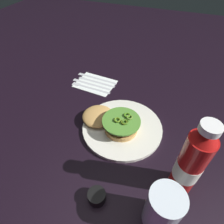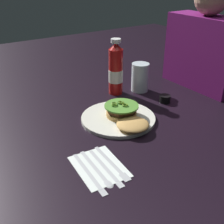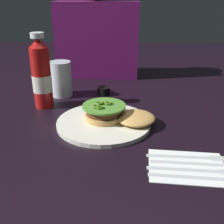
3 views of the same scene
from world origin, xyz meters
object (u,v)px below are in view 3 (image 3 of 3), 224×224
dinner_plate (103,123)px  steak_knife (202,177)px  spoon_utensil (201,170)px  diner_person (97,32)px  condiment_cup (104,91)px  water_glass (61,79)px  butter_knife (197,163)px  ketchup_bottle (41,75)px  burger_sandwich (116,114)px  fork_utensil (193,156)px  napkin (187,167)px

dinner_plate → steak_knife: size_ratio=1.39×
spoon_utensil → diner_person: (-0.30, 0.77, 0.20)m
condiment_cup → diner_person: 0.34m
water_glass → butter_knife: 0.62m
steak_knife → diner_person: diner_person is taller
water_glass → steak_knife: water_glass is taller
ketchup_bottle → burger_sandwich: bearing=-27.1°
water_glass → fork_utensil: 0.60m
dinner_plate → fork_utensil: 0.29m
burger_sandwich → fork_utensil: burger_sandwich is taller
spoon_utensil → burger_sandwich: bearing=129.8°
dinner_plate → diner_person: (-0.06, 0.54, 0.20)m
ketchup_bottle → butter_knife: 0.58m
condiment_cup → diner_person: bearing=99.4°
spoon_utensil → butter_knife: size_ratio=0.97×
ketchup_bottle → diner_person: size_ratio=0.52×
water_glass → fork_utensil: water_glass is taller
condiment_cup → diner_person: size_ratio=0.10×
steak_knife → fork_utensil: same height
diner_person → ketchup_bottle: bearing=-111.8°
ketchup_bottle → water_glass: bearing=70.3°
burger_sandwich → ketchup_bottle: bearing=152.9°
water_glass → condiment_cup: (0.16, 0.01, -0.05)m
fork_utensil → napkin: bearing=-119.5°
spoon_utensil → fork_utensil: (-0.01, 0.05, 0.00)m
spoon_utensil → dinner_plate: bearing=135.8°
napkin → butter_knife: bearing=23.8°
fork_utensil → ketchup_bottle: bearing=144.9°
dinner_plate → burger_sandwich: bearing=11.8°
steak_knife → spoon_utensil: (0.01, 0.03, 0.00)m
spoon_utensil → ketchup_bottle: bearing=140.9°
butter_knife → fork_utensil: 0.03m
spoon_utensil → butter_knife: (-0.00, 0.03, 0.00)m
spoon_utensil → napkin: bearing=151.8°
water_glass → napkin: bearing=-50.3°
spoon_utensil → fork_utensil: 0.06m
dinner_plate → butter_knife: 0.31m
dinner_plate → water_glass: bearing=125.4°
diner_person → dinner_plate: bearing=-83.5°
ketchup_bottle → condiment_cup: ketchup_bottle is taller
ketchup_bottle → fork_utensil: 0.56m
water_glass → butter_knife: (0.42, -0.46, -0.06)m
steak_knife → fork_utensil: 0.08m
steak_knife → condiment_cup: bearing=115.4°
dinner_plate → steak_knife: bearing=-48.0°
water_glass → steak_knife: (0.41, -0.51, -0.06)m
burger_sandwich → napkin: bearing=-52.6°
condiment_cup → napkin: bearing=-64.9°
steak_knife → fork_utensil: bearing=90.5°
condiment_cup → steak_knife: bearing=-64.6°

